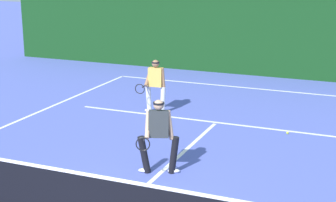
% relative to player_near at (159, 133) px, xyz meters
% --- Properties ---
extents(court_line_baseline_far, '(10.43, 0.10, 0.01)m').
position_rel_player_near_xyz_m(court_line_baseline_far, '(0.04, 8.27, -0.88)').
color(court_line_baseline_far, white).
rests_on(court_line_baseline_far, ground_plane).
extents(court_line_service, '(8.51, 0.10, 0.01)m').
position_rel_player_near_xyz_m(court_line_service, '(0.04, 3.92, -0.88)').
color(court_line_service, white).
rests_on(court_line_service, ground_plane).
extents(court_line_centre, '(0.10, 6.40, 0.01)m').
position_rel_player_near_xyz_m(court_line_centre, '(0.04, 0.58, -0.88)').
color(court_line_centre, white).
rests_on(court_line_centre, ground_plane).
extents(tennis_net, '(11.43, 0.09, 1.12)m').
position_rel_player_near_xyz_m(tennis_net, '(0.04, -2.62, -0.38)').
color(tennis_net, '#1E4723').
rests_on(tennis_net, ground_plane).
extents(player_near, '(0.89, 0.93, 1.62)m').
position_rel_player_near_xyz_m(player_near, '(0.00, 0.00, 0.00)').
color(player_near, black).
rests_on(player_near, ground_plane).
extents(player_far, '(0.72, 0.88, 1.59)m').
position_rel_player_near_xyz_m(player_far, '(-1.93, 4.17, -0.01)').
color(player_far, silver).
rests_on(player_far, ground_plane).
extents(tennis_ball, '(0.07, 0.07, 0.07)m').
position_rel_player_near_xyz_m(tennis_ball, '(2.06, 3.67, -0.85)').
color(tennis_ball, '#D1E033').
rests_on(tennis_ball, ground_plane).
extents(back_fence_windscreen, '(22.97, 0.12, 3.21)m').
position_rel_player_near_xyz_m(back_fence_windscreen, '(0.04, 10.44, 0.72)').
color(back_fence_windscreen, '#123C17').
rests_on(back_fence_windscreen, ground_plane).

